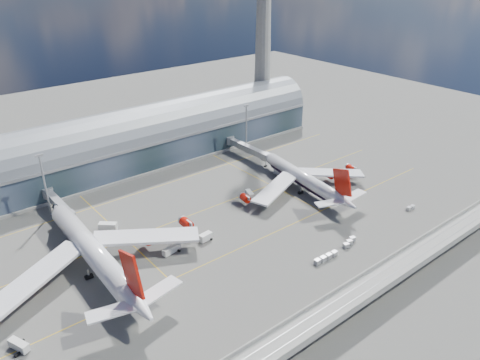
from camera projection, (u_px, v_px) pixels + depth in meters
ground at (237, 230)px, 173.99m from camera, size 500.00×500.00×0.00m
taxi_lines at (203, 207)px, 189.44m from camera, size 200.00×80.12×0.01m
terminal at (135, 142)px, 223.52m from camera, size 200.00×30.00×28.00m
control_tower at (263, 36)px, 257.40m from camera, size 19.00×19.00×103.00m
guideway at (357, 294)px, 133.23m from camera, size 220.00×8.50×7.20m
floodlight_mast_left at (45, 184)px, 178.20m from camera, size 3.00×0.70×25.70m
floodlight_mast_right at (246, 128)px, 234.71m from camera, size 3.00×0.70×25.70m
airliner_left at (95, 254)px, 148.44m from camera, size 74.21×77.92×23.78m
airliner_right at (304, 179)px, 200.97m from camera, size 60.29×63.06×20.03m
jet_bridge_left at (57, 203)px, 182.12m from camera, size 4.40×28.00×7.25m
jet_bridge_right at (246, 147)px, 233.74m from camera, size 4.40×32.00×7.25m
service_truck_0 at (19, 345)px, 121.14m from camera, size 4.24×6.54×2.58m
service_truck_1 at (206, 237)px, 167.00m from camera, size 5.14×2.90×2.85m
service_truck_2 at (171, 250)px, 160.19m from camera, size 7.16×3.25×2.51m
service_truck_3 at (250, 194)px, 196.88m from camera, size 3.58×5.67×2.56m
service_truck_4 at (280, 172)px, 216.19m from camera, size 3.26×5.61×3.08m
service_truck_5 at (108, 227)px, 172.94m from camera, size 6.60×6.29×3.19m
cargo_train_0 at (349, 242)px, 164.99m from camera, size 7.62×3.32×1.67m
cargo_train_1 at (326, 258)px, 156.67m from camera, size 10.44×2.16×1.73m
cargo_train_2 at (411, 208)px, 187.47m from camera, size 4.43×1.60×1.49m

